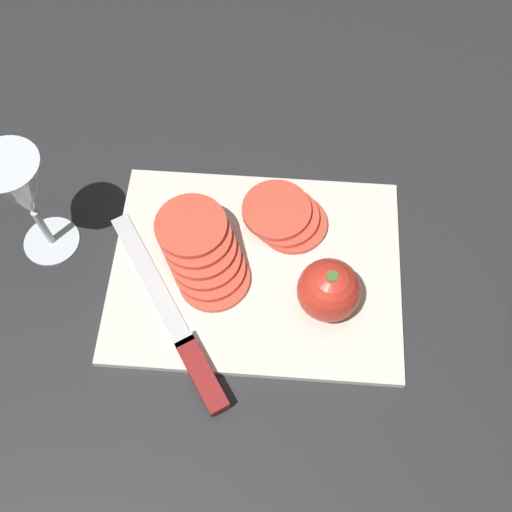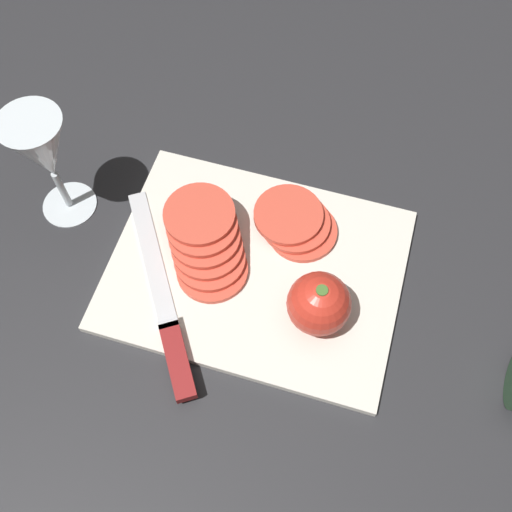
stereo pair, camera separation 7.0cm
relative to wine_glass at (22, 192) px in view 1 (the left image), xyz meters
name	(u,v)px [view 1 (the left image)]	position (x,y,z in m)	size (l,w,h in m)	color
ground_plane	(302,295)	(-0.32, 0.05, -0.11)	(3.00, 3.00, 0.00)	#28282B
cutting_board	(256,269)	(-0.26, 0.02, -0.11)	(0.35, 0.27, 0.01)	silver
wine_glass	(22,192)	(0.00, 0.00, 0.00)	(0.07, 0.07, 0.17)	silver
whole_tomato	(329,290)	(-0.35, 0.07, -0.06)	(0.07, 0.07, 0.07)	red
knife	(189,350)	(-0.19, 0.14, -0.10)	(0.17, 0.25, 0.01)	silver
tomato_slice_stack_near	(202,252)	(-0.20, 0.02, -0.08)	(0.12, 0.14, 0.05)	#DB4C38
tomato_slice_stack_far	(285,217)	(-0.29, -0.04, -0.09)	(0.11, 0.10, 0.02)	#DB4C38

